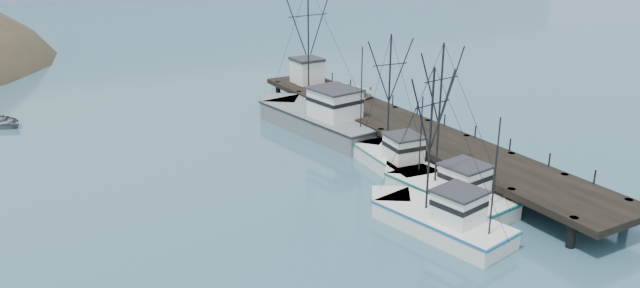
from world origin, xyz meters
The scene contains 8 objects.
ground centered at (0.00, 0.00, 0.00)m, with size 400.00×400.00×0.00m, color #2F566A.
pier centered at (14.00, 16.00, 1.69)m, with size 6.00×44.00×2.00m.
trawler_near centered at (9.25, 4.98, 0.82)m, with size 4.92×11.45×11.51m.
trawler_mid centered at (5.81, 1.77, 0.82)m, with size 5.34×11.00×10.87m.
trawler_far centered at (9.84, 12.02, 0.82)m, with size 4.38×10.78×11.05m.
work_vessel centered at (9.69, 23.70, 1.23)m, with size 6.89×17.12×14.04m.
pier_shed centered at (14.06, 34.00, 3.42)m, with size 3.00×3.20×2.80m.
pickup_truck centered at (14.16, 26.27, 2.78)m, with size 2.58×5.60×1.56m, color silver.
Camera 1 is at (-18.67, -25.65, 18.42)m, focal length 35.00 mm.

